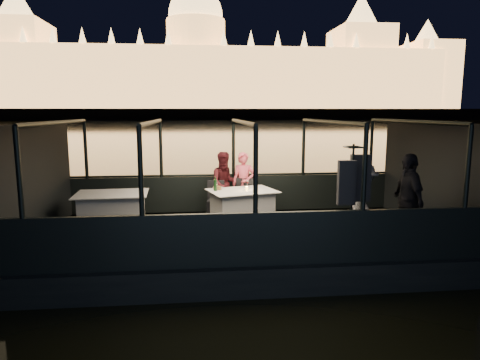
{
  "coord_description": "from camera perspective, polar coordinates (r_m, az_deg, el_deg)",
  "views": [
    {
      "loc": [
        -0.95,
        -8.67,
        3.01
      ],
      "look_at": [
        0.0,
        0.4,
        1.55
      ],
      "focal_mm": 32.0,
      "sensor_mm": 36.0,
      "label": 1
    }
  ],
  "objects": [
    {
      "name": "gunwale_starboard",
      "position": [
        7.05,
        2.05,
        -7.92
      ],
      "size": [
        8.0,
        0.08,
        0.9
      ],
      "primitive_type": "cube",
      "color": "black",
      "rests_on": "boat_deck"
    },
    {
      "name": "coat_stand",
      "position": [
        7.73,
        14.61,
        -3.24
      ],
      "size": [
        0.62,
        0.53,
        1.97
      ],
      "primitive_type": null,
      "rotation": [
        0.0,
        0.0,
        0.19
      ],
      "color": "black",
      "rests_on": "boat_deck"
    },
    {
      "name": "passenger_stripe",
      "position": [
        8.54,
        16.04,
        -2.48
      ],
      "size": [
        0.64,
        1.05,
        1.55
      ],
      "primitive_type": "imported",
      "rotation": [
        0.0,
        0.0,
        1.49
      ],
      "color": "silver",
      "rests_on": "boat_deck"
    },
    {
      "name": "cabin_glass_starboard",
      "position": [
        6.8,
        2.1,
        1.39
      ],
      "size": [
        8.0,
        0.02,
        1.4
      ],
      "primitive_type": null,
      "color": "#99B2B2",
      "rests_on": "gunwale_starboard"
    },
    {
      "name": "canopy_ribs",
      "position": [
        8.83,
        0.27,
        0.23
      ],
      "size": [
        8.0,
        4.0,
        2.3
      ],
      "primitive_type": null,
      "color": "black",
      "rests_on": "boat_deck"
    },
    {
      "name": "parliament_building",
      "position": [
        185.5,
        -5.87,
        17.13
      ],
      "size": [
        220.0,
        32.0,
        60.0
      ],
      "primitive_type": null,
      "color": "#F2D18C",
      "rests_on": "embankment"
    },
    {
      "name": "boat_hull",
      "position": [
        9.23,
        0.26,
        -9.94
      ],
      "size": [
        8.6,
        4.4,
        1.0
      ],
      "primitive_type": "cube",
      "color": "black",
      "rests_on": "river_water"
    },
    {
      "name": "person_man_maroon",
      "position": [
        10.4,
        -2.0,
        -0.65
      ],
      "size": [
        0.84,
        0.7,
        1.55
      ],
      "primitive_type": "imported",
      "rotation": [
        0.0,
        0.0,
        0.18
      ],
      "color": "#411217",
      "rests_on": "boat_deck"
    },
    {
      "name": "person_woman_coral",
      "position": [
        10.42,
        0.48,
        -0.63
      ],
      "size": [
        0.61,
        0.46,
        1.54
      ],
      "primitive_type": "imported",
      "rotation": [
        0.0,
        0.0,
        -0.17
      ],
      "color": "#F05769",
      "rests_on": "boat_deck"
    },
    {
      "name": "boat_deck",
      "position": [
        9.08,
        0.26,
        -7.08
      ],
      "size": [
        8.0,
        4.0,
        0.04
      ],
      "primitive_type": "cube",
      "color": "black",
      "rests_on": "boat_hull"
    },
    {
      "name": "plate_near",
      "position": [
        9.47,
        1.54,
        -1.48
      ],
      "size": [
        0.29,
        0.29,
        0.01
      ],
      "primitive_type": "cylinder",
      "rotation": [
        0.0,
        0.0,
        0.26
      ],
      "color": "silver",
      "rests_on": "dining_table_central"
    },
    {
      "name": "chair_port_right",
      "position": [
        10.2,
        0.76,
        -2.55
      ],
      "size": [
        0.55,
        0.55,
        0.91
      ],
      "primitive_type": "cube",
      "rotation": [
        0.0,
        0.0,
        -0.38
      ],
      "color": "black",
      "rests_on": "boat_deck"
    },
    {
      "name": "river_water",
      "position": [
        88.73,
        -5.39,
        7.14
      ],
      "size": [
        500.0,
        500.0,
        0.0
      ],
      "primitive_type": "plane",
      "color": "black",
      "rests_on": "ground"
    },
    {
      "name": "wine_glass_red",
      "position": [
        9.79,
        1.01,
        -0.61
      ],
      "size": [
        0.07,
        0.07,
        0.19
      ],
      "primitive_type": null,
      "rotation": [
        0.0,
        0.0,
        -0.05
      ],
      "color": "silver",
      "rests_on": "dining_table_central"
    },
    {
      "name": "cabin_glass_port",
      "position": [
        10.75,
        -0.89,
        4.24
      ],
      "size": [
        8.0,
        0.02,
        1.4
      ],
      "primitive_type": null,
      "color": "#99B2B2",
      "rests_on": "gunwale_port"
    },
    {
      "name": "bread_basket",
      "position": [
        9.69,
        -3.04,
        -1.05
      ],
      "size": [
        0.22,
        0.22,
        0.07
      ],
      "primitive_type": "cylinder",
      "rotation": [
        0.0,
        0.0,
        0.19
      ],
      "color": "olive",
      "rests_on": "dining_table_central"
    },
    {
      "name": "wine_glass_white",
      "position": [
        9.52,
        -3.15,
        -0.9
      ],
      "size": [
        0.07,
        0.07,
        0.18
      ],
      "primitive_type": null,
      "rotation": [
        0.0,
        0.0,
        0.07
      ],
      "color": "white",
      "rests_on": "dining_table_central"
    },
    {
      "name": "dining_table_aft",
      "position": [
        9.59,
        -16.64,
        -4.1
      ],
      "size": [
        1.56,
        1.16,
        0.8
      ],
      "primitive_type": "cube",
      "rotation": [
        0.0,
        0.0,
        0.05
      ],
      "color": "silver",
      "rests_on": "boat_deck"
    },
    {
      "name": "gunwale_port",
      "position": [
        10.91,
        -0.87,
        -1.79
      ],
      "size": [
        8.0,
        0.08,
        0.9
      ],
      "primitive_type": "cube",
      "color": "black",
      "rests_on": "boat_deck"
    },
    {
      "name": "end_wall_fore",
      "position": [
        9.29,
        -25.06,
        -0.19
      ],
      "size": [
        0.02,
        4.0,
        2.3
      ],
      "primitive_type": null,
      "color": "black",
      "rests_on": "boat_deck"
    },
    {
      "name": "amber_candle",
      "position": [
        9.58,
        0.91,
        -1.16
      ],
      "size": [
        0.06,
        0.06,
        0.08
      ],
      "primitive_type": "cylinder",
      "rotation": [
        0.0,
        0.0,
        -0.11
      ],
      "color": "yellow",
      "rests_on": "dining_table_central"
    },
    {
      "name": "plate_far",
      "position": [
        9.85,
        -2.89,
        -1.07
      ],
      "size": [
        0.3,
        0.3,
        0.02
      ],
      "primitive_type": "cylinder",
      "rotation": [
        0.0,
        0.0,
        -0.12
      ],
      "color": "silver",
      "rests_on": "dining_table_central"
    },
    {
      "name": "end_wall_aft",
      "position": [
        10.08,
        23.51,
        0.58
      ],
      "size": [
        0.02,
        4.0,
        2.3
      ],
      "primitive_type": null,
      "color": "black",
      "rests_on": "boat_deck"
    },
    {
      "name": "cabin_roof_glass",
      "position": [
        8.73,
        0.28,
        7.71
      ],
      "size": [
        8.0,
        4.0,
        0.02
      ],
      "primitive_type": null,
      "color": "#99B2B2",
      "rests_on": "boat_deck"
    },
    {
      "name": "passenger_dark",
      "position": [
        8.61,
        21.44,
        -2.67
      ],
      "size": [
        0.47,
        1.05,
        1.76
      ],
      "primitive_type": "imported",
      "rotation": [
        0.0,
        0.0,
        4.68
      ],
      "color": "black",
      "rests_on": "boat_deck"
    },
    {
      "name": "wine_bottle",
      "position": [
        9.52,
        -3.31,
        -0.57
      ],
      "size": [
        0.07,
        0.07,
        0.32
      ],
      "primitive_type": "cylinder",
      "rotation": [
        0.0,
        0.0,
        -0.07
      ],
      "color": "#133514",
      "rests_on": "dining_table_central"
    },
    {
      "name": "chair_port_left",
      "position": [
        10.14,
        -3.16,
        -2.64
      ],
      "size": [
        0.48,
        0.48,
        0.88
      ],
      "primitive_type": "cube",
      "rotation": [
        0.0,
        0.0,
        -0.2
      ],
      "color": "black",
      "rests_on": "boat_deck"
    },
    {
      "name": "dining_table_central",
      "position": [
        9.66,
        0.29,
        -3.61
      ],
      "size": [
        1.68,
        1.41,
        0.77
      ],
      "primitive_type": "cube",
      "rotation": [
        0.0,
        0.0,
        0.28
      ],
      "color": "silver",
      "rests_on": "boat_deck"
    },
    {
      "name": "embankment",
      "position": [
        218.68,
        -5.78,
        8.55
      ],
      "size": [
        400.0,
        140.0,
        6.0
      ],
      "primitive_type": "cube",
      "color": "#423D33",
      "rests_on": "ground"
    }
  ]
}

